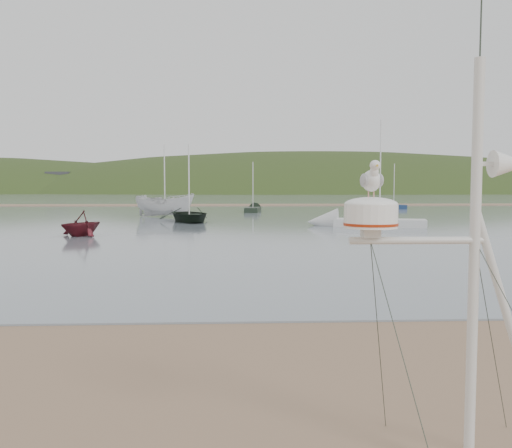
{
  "coord_description": "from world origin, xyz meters",
  "views": [
    {
      "loc": [
        1.38,
        -6.54,
        2.71
      ],
      "look_at": [
        1.72,
        1.0,
        2.18
      ],
      "focal_mm": 38.0,
      "sensor_mm": 36.0,
      "label": 1
    }
  ],
  "objects_px": {
    "mast_rig": "(468,358)",
    "sailboat_dark_mid": "(254,209)",
    "sailboat_white_near": "(347,222)",
    "boat_red": "(81,212)",
    "boat_white": "(165,187)",
    "boat_dark": "(189,187)",
    "sailboat_blue_far": "(389,206)"
  },
  "relations": [
    {
      "from": "sailboat_blue_far",
      "to": "sailboat_dark_mid",
      "type": "height_order",
      "value": "sailboat_blue_far"
    },
    {
      "from": "mast_rig",
      "to": "boat_white",
      "type": "relative_size",
      "value": 0.89
    },
    {
      "from": "boat_dark",
      "to": "sailboat_white_near",
      "type": "xyz_separation_m",
      "value": [
        10.88,
        -4.59,
        -2.37
      ]
    },
    {
      "from": "boat_red",
      "to": "sailboat_blue_far",
      "type": "bearing_deg",
      "value": 86.57
    },
    {
      "from": "sailboat_white_near",
      "to": "mast_rig",
      "type": "bearing_deg",
      "value": -100.08
    },
    {
      "from": "mast_rig",
      "to": "sailboat_blue_far",
      "type": "relative_size",
      "value": 0.79
    },
    {
      "from": "sailboat_blue_far",
      "to": "boat_dark",
      "type": "bearing_deg",
      "value": -132.19
    },
    {
      "from": "sailboat_dark_mid",
      "to": "sailboat_blue_far",
      "type": "bearing_deg",
      "value": 25.24
    },
    {
      "from": "boat_dark",
      "to": "sailboat_dark_mid",
      "type": "distance_m",
      "value": 17.81
    },
    {
      "from": "boat_dark",
      "to": "sailboat_blue_far",
      "type": "bearing_deg",
      "value": 29.15
    },
    {
      "from": "sailboat_white_near",
      "to": "sailboat_blue_far",
      "type": "distance_m",
      "value": 31.43
    },
    {
      "from": "sailboat_white_near",
      "to": "boat_white",
      "type": "bearing_deg",
      "value": 139.29
    },
    {
      "from": "sailboat_blue_far",
      "to": "sailboat_white_near",
      "type": "bearing_deg",
      "value": -111.42
    },
    {
      "from": "boat_white",
      "to": "boat_dark",
      "type": "bearing_deg",
      "value": -150.36
    },
    {
      "from": "boat_red",
      "to": "sailboat_white_near",
      "type": "relative_size",
      "value": 0.32
    },
    {
      "from": "boat_dark",
      "to": "sailboat_blue_far",
      "type": "height_order",
      "value": "sailboat_blue_far"
    },
    {
      "from": "boat_red",
      "to": "boat_white",
      "type": "bearing_deg",
      "value": 116.84
    },
    {
      "from": "boat_white",
      "to": "sailboat_blue_far",
      "type": "height_order",
      "value": "sailboat_blue_far"
    },
    {
      "from": "boat_white",
      "to": "sailboat_white_near",
      "type": "bearing_deg",
      "value": -121.74
    },
    {
      "from": "mast_rig",
      "to": "sailboat_dark_mid",
      "type": "distance_m",
      "value": 52.5
    },
    {
      "from": "boat_dark",
      "to": "sailboat_dark_mid",
      "type": "relative_size",
      "value": 0.92
    },
    {
      "from": "boat_white",
      "to": "sailboat_white_near",
      "type": "relative_size",
      "value": 0.66
    },
    {
      "from": "boat_dark",
      "to": "mast_rig",
      "type": "bearing_deg",
      "value": -100.16
    },
    {
      "from": "boat_dark",
      "to": "boat_white",
      "type": "relative_size",
      "value": 1.0
    },
    {
      "from": "mast_rig",
      "to": "sailboat_dark_mid",
      "type": "relative_size",
      "value": 0.82
    },
    {
      "from": "boat_red",
      "to": "boat_white",
      "type": "relative_size",
      "value": 0.49
    },
    {
      "from": "boat_red",
      "to": "sailboat_dark_mid",
      "type": "height_order",
      "value": "sailboat_dark_mid"
    },
    {
      "from": "boat_dark",
      "to": "sailboat_blue_far",
      "type": "relative_size",
      "value": 0.89
    },
    {
      "from": "sailboat_dark_mid",
      "to": "boat_dark",
      "type": "bearing_deg",
      "value": -108.36
    },
    {
      "from": "sailboat_white_near",
      "to": "sailboat_dark_mid",
      "type": "distance_m",
      "value": 21.99
    },
    {
      "from": "mast_rig",
      "to": "boat_dark",
      "type": "height_order",
      "value": "boat_dark"
    },
    {
      "from": "sailboat_white_near",
      "to": "sailboat_dark_mid",
      "type": "bearing_deg",
      "value": 104.01
    }
  ]
}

